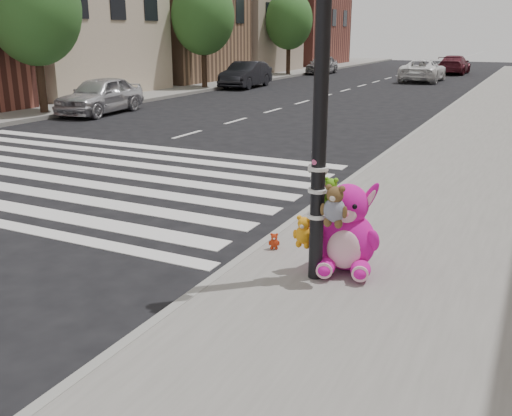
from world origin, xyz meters
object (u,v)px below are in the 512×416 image
Objects in this scene: pink_bunny at (346,234)px; signal_pole at (322,142)px; car_silver_far at (100,95)px; red_teddy at (274,241)px; car_dark_far at (246,75)px; car_white_near at (423,70)px.

signal_pole is at bearing -134.25° from pink_bunny.
signal_pole is 16.36m from car_silver_far.
car_dark_far is (-11.60, 21.59, 0.44)m from red_teddy.
car_silver_far is 0.94× the size of car_dark_far.
car_silver_far is (-11.60, 10.00, 0.42)m from red_teddy.
red_teddy is (-0.82, 0.59, -1.48)m from signal_pole.
car_white_near is at bearing 42.83° from car_dark_far.
car_silver_far is at bearing -93.95° from car_dark_far.
car_white_near is (7.81, 8.31, -0.03)m from car_dark_far.
car_white_near is (-4.83, 30.14, 0.07)m from pink_bunny.
signal_pole is 0.84× the size of car_white_near.
red_teddy is 15.32m from car_silver_far.
pink_bunny is at bearing 59.04° from signal_pole.
red_teddy is 0.06× the size of car_silver_far.
red_teddy is at bearing -65.71° from car_dark_far.
pink_bunny is at bearing -45.13° from car_silver_far.
signal_pole is 25.45m from car_dark_far.
car_white_near is at bearing 62.43° from car_silver_far.
car_dark_far reaches higher than red_teddy.
car_white_near reaches higher than pink_bunny.
car_white_near is (-4.62, 30.49, -1.07)m from signal_pole.
car_dark_far is (0.00, 11.60, 0.02)m from car_silver_far.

